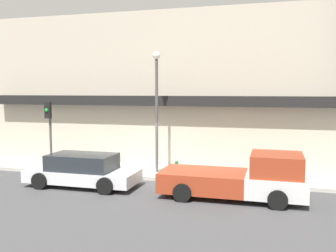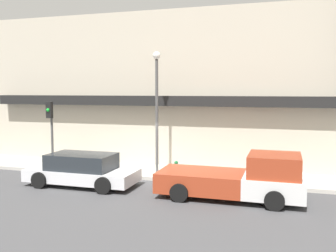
{
  "view_description": "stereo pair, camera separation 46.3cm",
  "coord_description": "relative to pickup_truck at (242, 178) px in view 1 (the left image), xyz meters",
  "views": [
    {
      "loc": [
        5.97,
        -15.53,
        4.0
      ],
      "look_at": [
        1.28,
        1.11,
        2.36
      ],
      "focal_mm": 40.0,
      "sensor_mm": 36.0,
      "label": 1
    },
    {
      "loc": [
        6.41,
        -15.39,
        4.0
      ],
      "look_at": [
        1.28,
        1.11,
        2.36
      ],
      "focal_mm": 40.0,
      "sensor_mm": 36.0,
      "label": 2
    }
  ],
  "objects": [
    {
      "name": "sidewalk",
      "position": [
        -4.92,
        3.05,
        -0.68
      ],
      "size": [
        36.0,
        2.76,
        0.16
      ],
      "color": "#B7B2A8",
      "rests_on": "ground"
    },
    {
      "name": "fire_hydrant",
      "position": [
        -3.09,
        2.24,
        -0.26
      ],
      "size": [
        0.18,
        0.18,
        0.69
      ],
      "color": "#196633",
      "rests_on": "sidewalk"
    },
    {
      "name": "traffic_light",
      "position": [
        -9.39,
        1.94,
        1.69
      ],
      "size": [
        0.28,
        0.42,
        3.31
      ],
      "color": "#4C4C4C",
      "rests_on": "sidewalk"
    },
    {
      "name": "building",
      "position": [
        -4.91,
        5.91,
        3.26
      ],
      "size": [
        19.8,
        3.8,
        9.1
      ],
      "color": "#BCB29E",
      "rests_on": "ground"
    },
    {
      "name": "ground_plane",
      "position": [
        -4.92,
        1.67,
        -0.76
      ],
      "size": [
        80.0,
        80.0,
        0.0
      ],
      "primitive_type": "plane",
      "color": "#424244"
    },
    {
      "name": "parked_car",
      "position": [
        -6.58,
        0.0,
        -0.09
      ],
      "size": [
        4.68,
        2.05,
        1.36
      ],
      "rotation": [
        0.0,
        0.0,
        -0.0
      ],
      "color": "silver",
      "rests_on": "ground"
    },
    {
      "name": "pickup_truck",
      "position": [
        0.0,
        0.0,
        0.0
      ],
      "size": [
        5.33,
        2.31,
        1.73
      ],
      "rotation": [
        0.0,
        0.0,
        -0.01
      ],
      "color": "silver",
      "rests_on": "ground"
    },
    {
      "name": "street_lamp",
      "position": [
        -4.2,
        2.79,
        2.92
      ],
      "size": [
        0.36,
        0.36,
        5.64
      ],
      "color": "#4C4C4C",
      "rests_on": "sidewalk"
    }
  ]
}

